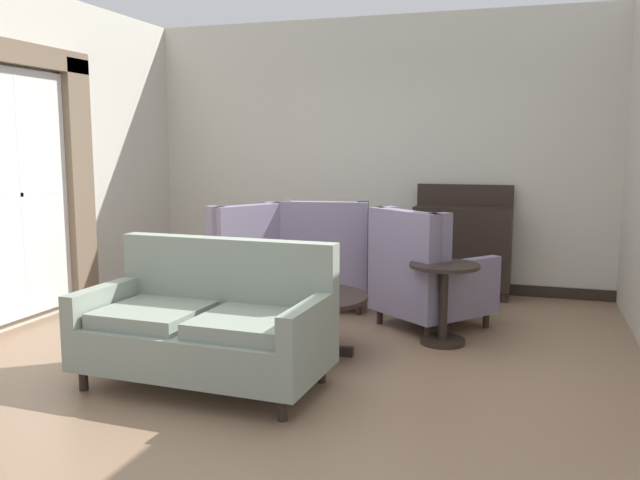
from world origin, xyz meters
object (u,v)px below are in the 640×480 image
porcelain_vase (305,276)px  settee (208,326)px  coffee_table (308,305)px  armchair_back_corner (327,263)px  armchair_far_left (234,268)px  sideboard (462,246)px  side_table (444,295)px  armchair_near_window (426,279)px

porcelain_vase → settee: 1.00m
coffee_table → armchair_back_corner: bearing=101.5°
porcelain_vase → armchair_far_left: size_ratio=0.29×
porcelain_vase → sideboard: sideboard is taller
armchair_back_corner → side_table: bearing=134.0°
armchair_near_window → sideboard: size_ratio=0.97×
side_table → sideboard: sideboard is taller
settee → armchair_back_corner: bearing=89.0°
armchair_back_corner → side_table: size_ratio=1.64×
settee → sideboard: size_ratio=1.39×
sideboard → armchair_far_left: bearing=-146.1°
porcelain_vase → armchair_back_corner: (-0.25, 1.43, -0.16)m
armchair_back_corner → sideboard: bearing=-155.6°
side_table → armchair_near_window: bearing=115.8°
sideboard → armchair_near_window: bearing=-97.7°
coffee_table → sideboard: (0.94, 2.35, 0.16)m
armchair_near_window → coffee_table: bearing=91.9°
settee → side_table: size_ratio=2.51×
coffee_table → armchair_back_corner: 1.51m
armchair_far_left → side_table: 2.11m
settee → sideboard: sideboard is taller
armchair_back_corner → side_table: 1.56m
armchair_near_window → side_table: armchair_near_window is taller
side_table → porcelain_vase: bearing=-153.0°
coffee_table → porcelain_vase: porcelain_vase is taller
armchair_back_corner → sideboard: size_ratio=0.91×
sideboard → coffee_table: bearing=-111.8°
porcelain_vase → armchair_back_corner: bearing=100.1°
armchair_back_corner → sideboard: 1.52m
side_table → sideboard: size_ratio=0.55×
coffee_table → sideboard: sideboard is taller
armchair_near_window → armchair_back_corner: armchair_back_corner is taller
settee → armchair_back_corner: armchair_back_corner is taller
armchair_near_window → armchair_back_corner: 1.15m
settee → armchair_back_corner: (0.13, 2.32, 0.05)m
coffee_table → settee: (-0.43, -0.85, 0.01)m
coffee_table → armchair_far_left: bearing=138.0°
settee → side_table: bearing=47.5°
porcelain_vase → armchair_near_window: 1.27m
coffee_table → settee: settee is taller
coffee_table → porcelain_vase: bearing=131.6°
settee → side_table: (1.41, 1.42, 0.00)m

